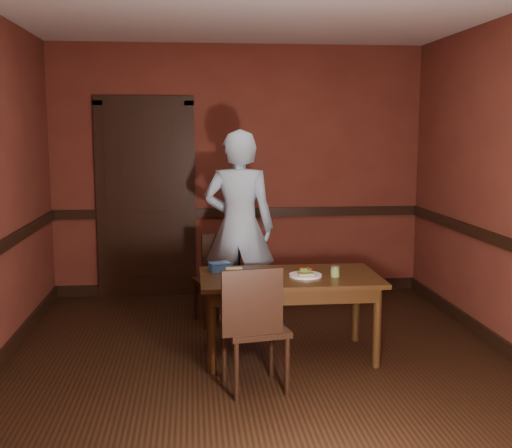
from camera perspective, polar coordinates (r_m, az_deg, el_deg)
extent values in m
cube|color=black|center=(5.06, 0.40, -12.43)|extent=(4.00, 4.50, 0.01)
cube|color=silver|center=(4.81, 0.44, 19.18)|extent=(4.00, 4.50, 0.01)
cube|color=#5D271C|center=(6.98, -1.56, 4.72)|extent=(4.00, 0.02, 2.70)
cube|color=#5D271C|center=(2.54, 5.85, -1.87)|extent=(4.00, 0.02, 2.70)
cube|color=black|center=(7.01, -1.54, 1.04)|extent=(4.00, 0.03, 0.10)
cube|color=black|center=(7.17, -1.51, -5.63)|extent=(4.00, 0.03, 0.12)
cube|color=black|center=(5.60, 21.40, -10.30)|extent=(0.03, 4.50, 0.12)
cube|color=black|center=(6.97, -9.75, 1.91)|extent=(0.85, 0.04, 2.05)
cube|color=black|center=(7.04, -13.60, 1.86)|extent=(0.10, 0.06, 2.15)
cube|color=black|center=(6.98, -5.84, 1.99)|extent=(0.10, 0.06, 2.15)
cube|color=black|center=(6.96, -9.97, 10.76)|extent=(1.05, 0.06, 0.10)
cube|color=#321E0C|center=(5.16, 2.98, -8.14)|extent=(1.41, 0.79, 0.66)
imported|color=#A2C5DD|center=(5.96, -1.51, -0.28)|extent=(0.73, 0.55, 1.80)
cylinder|color=white|center=(5.05, 4.41, -4.59)|extent=(0.26, 0.26, 0.01)
cube|color=#997F4A|center=(5.05, 4.41, -4.42)|extent=(0.12, 0.11, 0.02)
ellipsoid|color=#458C32|center=(5.04, 4.42, -4.17)|extent=(0.11, 0.10, 0.02)
cylinder|color=red|center=(5.05, 4.11, -3.97)|extent=(0.04, 0.04, 0.01)
cylinder|color=red|center=(5.03, 4.77, -4.01)|extent=(0.04, 0.04, 0.01)
cylinder|color=#79A95A|center=(5.01, 4.13, -4.07)|extent=(0.03, 0.03, 0.01)
cylinder|color=#79A95A|center=(5.07, 4.64, -3.94)|extent=(0.03, 0.03, 0.01)
cylinder|color=#79A95A|center=(5.04, 4.42, -4.01)|extent=(0.03, 0.03, 0.01)
cylinder|color=#658D43|center=(5.06, 7.04, -4.26)|extent=(0.07, 0.07, 0.07)
cylinder|color=#B2B3AB|center=(5.05, 7.05, -3.79)|extent=(0.07, 0.07, 0.01)
cylinder|color=white|center=(5.09, -1.95, -4.48)|extent=(0.17, 0.17, 0.01)
cube|color=#E9D16F|center=(5.08, -1.95, -4.19)|extent=(0.13, 0.09, 0.04)
cube|color=#326AB2|center=(5.22, -3.26, -3.87)|extent=(0.19, 0.15, 0.06)
cube|color=#326AB2|center=(5.21, -3.26, -3.48)|extent=(0.20, 0.16, 0.01)
cylinder|color=#154919|center=(4.79, -1.48, -4.95)|extent=(0.24, 0.07, 0.07)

